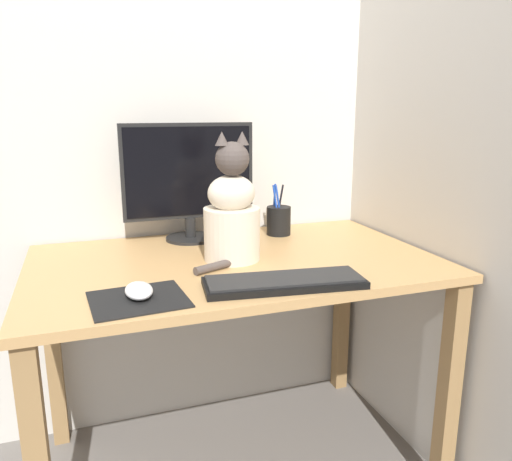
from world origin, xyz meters
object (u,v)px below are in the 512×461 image
(keyboard, at_px, (284,282))
(cat, at_px, (232,213))
(monitor, at_px, (189,179))
(computer_mouse_left, at_px, (139,290))
(pen_cup, at_px, (279,220))

(keyboard, height_order, cat, cat)
(monitor, height_order, keyboard, monitor)
(keyboard, bearing_deg, cat, 109.56)
(computer_mouse_left, bearing_deg, pen_cup, 40.61)
(pen_cup, bearing_deg, cat, -135.84)
(keyboard, bearing_deg, monitor, 110.51)
(cat, bearing_deg, computer_mouse_left, -145.46)
(pen_cup, bearing_deg, computer_mouse_left, -139.39)
(monitor, distance_m, pen_cup, 0.35)
(monitor, relative_size, computer_mouse_left, 4.12)
(keyboard, height_order, computer_mouse_left, computer_mouse_left)
(keyboard, xyz_separation_m, cat, (-0.06, 0.27, 0.13))
(monitor, bearing_deg, pen_cup, -6.13)
(cat, bearing_deg, keyboard, -80.45)
(computer_mouse_left, height_order, pen_cup, pen_cup)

